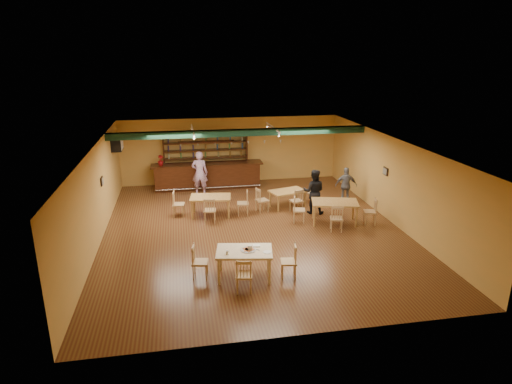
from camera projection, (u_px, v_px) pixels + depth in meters
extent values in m
plane|color=#532A17|center=(253.00, 229.00, 15.01)|extent=(12.00, 12.00, 0.00)
cube|color=black|center=(241.00, 133.00, 16.76)|extent=(10.00, 0.30, 0.25)
cube|color=white|center=(193.00, 130.00, 17.00)|extent=(0.05, 2.50, 0.05)
cube|color=white|center=(273.00, 127.00, 17.54)|extent=(0.05, 2.50, 0.05)
cube|color=white|center=(117.00, 143.00, 17.42)|extent=(0.34, 0.70, 0.48)
cube|color=black|center=(102.00, 181.00, 14.59)|extent=(0.04, 0.34, 0.28)
cube|color=black|center=(386.00, 171.00, 15.80)|extent=(0.04, 0.34, 0.28)
cube|color=black|center=(208.00, 176.00, 19.47)|extent=(4.91, 0.85, 1.13)
cube|color=black|center=(206.00, 160.00, 19.88)|extent=(3.80, 0.40, 2.28)
imported|color=#A50F12|center=(161.00, 160.00, 18.89)|extent=(0.32, 0.32, 0.45)
cube|color=olive|center=(211.00, 206.00, 16.20)|extent=(1.58, 1.07, 0.74)
cube|color=olive|center=(287.00, 199.00, 17.09)|extent=(1.53, 1.17, 0.68)
cube|color=olive|center=(334.00, 212.00, 15.47)|extent=(1.79, 1.33, 0.80)
cube|color=tan|center=(244.00, 264.00, 11.70)|extent=(1.62, 1.18, 0.79)
cylinder|color=silver|center=(248.00, 250.00, 11.59)|extent=(0.44, 0.44, 0.01)
cylinder|color=#EAE5C6|center=(227.00, 253.00, 11.33)|extent=(0.09, 0.09, 0.11)
cube|color=white|center=(257.00, 246.00, 11.83)|extent=(0.22, 0.18, 0.03)
cube|color=silver|center=(254.00, 248.00, 11.66)|extent=(0.29, 0.29, 0.00)
cylinder|color=white|center=(267.00, 252.00, 11.47)|extent=(0.25, 0.25, 0.01)
imported|color=#964DA7|center=(200.00, 173.00, 18.52)|extent=(0.75, 0.57, 1.87)
imported|color=black|center=(314.00, 191.00, 16.32)|extent=(0.99, 0.88, 1.69)
imported|color=slate|center=(346.00, 185.00, 17.45)|extent=(0.92, 0.56, 1.47)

